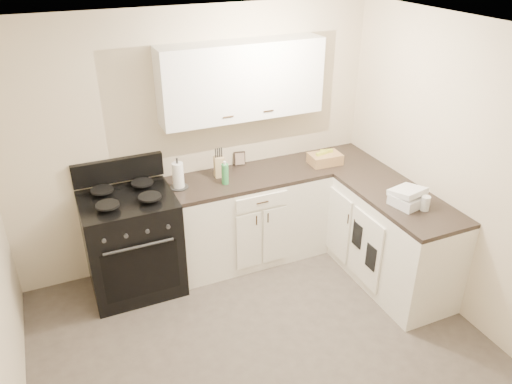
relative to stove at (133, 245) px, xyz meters
name	(u,v)px	position (x,y,z in m)	size (l,w,h in m)	color
floor	(274,368)	(0.76, -1.48, -0.46)	(3.60, 3.60, 0.00)	#473F38
ceiling	(282,44)	(0.76, -1.48, 2.04)	(3.60, 3.60, 0.00)	white
wall_back	(196,142)	(0.76, 0.32, 0.79)	(3.60, 3.60, 0.00)	beige
wall_right	(480,185)	(2.56, -1.48, 0.79)	(3.60, 3.60, 0.00)	beige
base_cabinets_back	(249,218)	(1.19, 0.02, -0.01)	(1.55, 0.60, 0.90)	white
base_cabinets_right	(374,227)	(2.26, -0.63, -0.01)	(0.60, 1.90, 0.90)	white
countertop_back	(249,177)	(1.19, 0.02, 0.46)	(1.55, 0.60, 0.04)	black
countertop_right	(380,185)	(2.26, -0.63, 0.46)	(0.60, 1.90, 0.04)	black
upper_cabinets	(242,80)	(1.19, 0.18, 1.38)	(1.55, 0.30, 0.70)	white
stove	(133,245)	(0.00, 0.00, 0.00)	(0.82, 0.70, 1.00)	black
knife_block	(219,167)	(0.92, 0.12, 0.58)	(0.09, 0.08, 0.20)	tan
paper_towel	(178,176)	(0.49, 0.05, 0.60)	(0.10, 0.10, 0.25)	white
soap_bottle	(225,174)	(0.92, -0.05, 0.58)	(0.07, 0.07, 0.20)	#38934C
picture_frame	(240,159)	(1.20, 0.28, 0.55)	(0.11, 0.02, 0.14)	black
wicker_basket	(325,159)	(2.01, -0.03, 0.53)	(0.32, 0.21, 0.11)	#A87F4F
countertop_grill	(408,200)	(2.22, -1.07, 0.53)	(0.26, 0.24, 0.10)	white
glass_jar	(425,203)	(2.30, -1.20, 0.54)	(0.08, 0.08, 0.13)	silver
oven_mitt_near	(371,257)	(1.94, -1.03, -0.02)	(0.02, 0.14, 0.24)	black
oven_mitt_far	(357,235)	(1.94, -0.79, 0.07)	(0.02, 0.14, 0.24)	black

